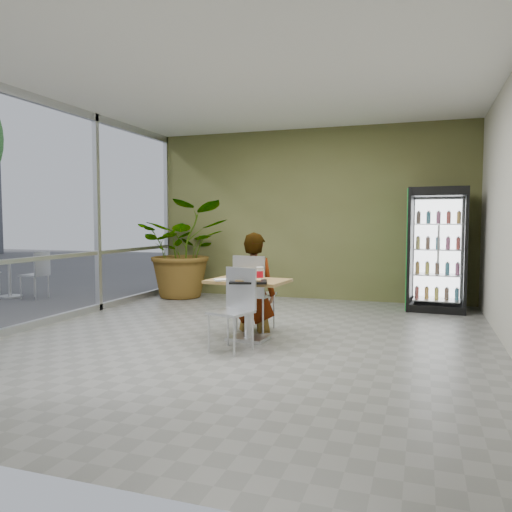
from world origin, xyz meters
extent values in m
plane|color=gray|center=(0.00, 0.00, 0.00)|extent=(7.00, 7.00, 0.00)
cube|color=#9E7E43|center=(0.04, 0.00, 0.73)|extent=(1.00, 0.74, 0.04)
cylinder|color=silver|center=(0.04, 0.00, 0.36)|extent=(0.09, 0.09, 0.71)
cube|color=silver|center=(0.04, 0.00, 0.02)|extent=(0.50, 0.42, 0.04)
cube|color=silver|center=(-0.06, 0.56, 0.48)|extent=(0.49, 0.49, 0.03)
cube|color=silver|center=(-0.08, 0.34, 0.75)|extent=(0.45, 0.07, 0.54)
cylinder|color=silver|center=(0.15, 0.73, 0.24)|extent=(0.03, 0.03, 0.48)
cylinder|color=silver|center=(-0.23, 0.77, 0.24)|extent=(0.03, 0.03, 0.48)
cylinder|color=silver|center=(0.12, 0.35, 0.24)|extent=(0.03, 0.03, 0.48)
cylinder|color=silver|center=(-0.27, 0.38, 0.24)|extent=(0.03, 0.03, 0.48)
cube|color=silver|center=(0.03, -0.58, 0.44)|extent=(0.51, 0.51, 0.03)
cube|color=silver|center=(0.08, -0.39, 0.69)|extent=(0.41, 0.14, 0.49)
cylinder|color=silver|center=(-0.18, -0.70, 0.22)|extent=(0.02, 0.02, 0.44)
cylinder|color=silver|center=(0.16, -0.79, 0.22)|extent=(0.02, 0.02, 0.44)
cylinder|color=silver|center=(-0.09, -0.36, 0.22)|extent=(0.02, 0.02, 0.44)
cylinder|color=silver|center=(0.25, -0.45, 0.22)|extent=(0.02, 0.02, 0.44)
imported|color=black|center=(-0.06, 0.51, 0.51)|extent=(0.63, 0.44, 1.62)
cylinder|color=silver|center=(0.04, 0.04, 0.76)|extent=(0.23, 0.23, 0.01)
cylinder|color=silver|center=(0.18, 0.02, 0.82)|extent=(0.08, 0.08, 0.15)
cylinder|color=red|center=(0.18, 0.02, 0.82)|extent=(0.09, 0.09, 0.08)
cylinder|color=silver|center=(0.18, 0.02, 0.90)|extent=(0.09, 0.09, 0.01)
cube|color=silver|center=(-0.24, -0.22, 0.76)|extent=(0.22, 0.22, 0.02)
cube|color=black|center=(0.14, -0.30, 0.76)|extent=(0.51, 0.44, 0.02)
cube|color=black|center=(2.30, 2.91, 1.01)|extent=(0.94, 0.75, 2.01)
cube|color=green|center=(1.84, 2.91, 1.01)|extent=(0.05, 0.69, 1.97)
cube|color=silver|center=(2.30, 2.57, 1.03)|extent=(0.72, 0.05, 1.61)
imported|color=#2C6E2C|center=(-2.30, 2.90, 0.93)|extent=(2.13, 2.01, 1.87)
camera|label=1|loc=(2.08, -5.76, 1.47)|focal=35.00mm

